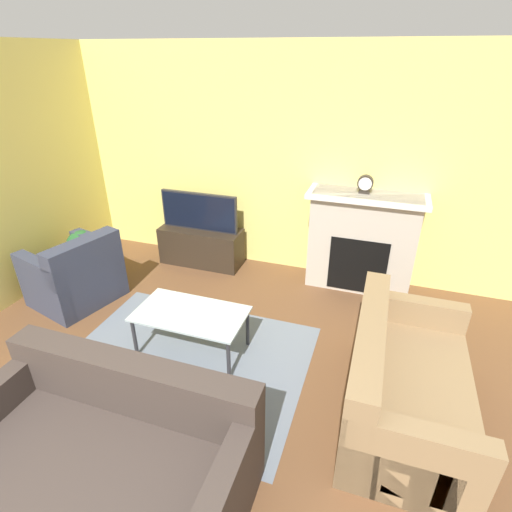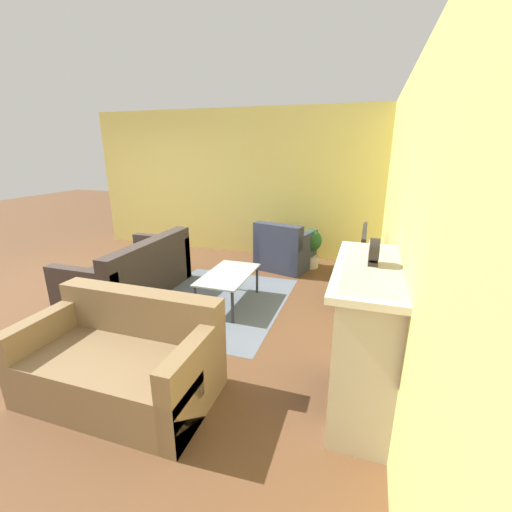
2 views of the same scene
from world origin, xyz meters
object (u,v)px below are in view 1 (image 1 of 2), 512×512
object	(u,v)px
couch_sectional	(109,459)
mantel_clock	(365,184)
coffee_table	(191,317)
armchair_by_window	(76,277)
potted_plant	(85,253)
couch_loveseat	(402,386)
tv	(199,212)

from	to	relation	value
couch_sectional	mantel_clock	bearing A→B (deg)	69.21
coffee_table	couch_sectional	bearing A→B (deg)	-84.71
armchair_by_window	couch_sectional	bearing A→B (deg)	59.57
potted_plant	couch_loveseat	bearing A→B (deg)	-14.32
armchair_by_window	potted_plant	xyz separation A→B (m)	(-0.20, 0.41, 0.08)
couch_loveseat	armchair_by_window	bearing A→B (deg)	81.26
tv	couch_sectional	xyz separation A→B (m)	(0.82, -3.06, -0.46)
armchair_by_window	potted_plant	world-z (taller)	armchair_by_window
armchair_by_window	coffee_table	bearing A→B (deg)	92.22
couch_loveseat	mantel_clock	distance (m)	2.22
coffee_table	mantel_clock	distance (m)	2.35
tv	couch_sectional	world-z (taller)	tv
couch_sectional	couch_loveseat	xyz separation A→B (m)	(1.75, 1.23, 0.01)
couch_sectional	potted_plant	world-z (taller)	couch_sectional
armchair_by_window	potted_plant	bearing A→B (deg)	-139.43
couch_loveseat	mantel_clock	xyz separation A→B (m)	(-0.56, 1.90, 0.99)
coffee_table	potted_plant	bearing A→B (deg)	157.12
couch_loveseat	coffee_table	bearing A→B (deg)	84.65
tv	coffee_table	size ratio (longest dim) A/B	1.01
couch_sectional	couch_loveseat	size ratio (longest dim) A/B	1.16
tv	coffee_table	world-z (taller)	tv
tv	coffee_table	distance (m)	1.82
couch_sectional	coffee_table	bearing A→B (deg)	95.29
couch_loveseat	coffee_table	distance (m)	1.89
potted_plant	mantel_clock	bearing A→B (deg)	16.89
couch_loveseat	coffee_table	world-z (taller)	couch_loveseat
tv	mantel_clock	size ratio (longest dim) A/B	5.10
coffee_table	mantel_clock	size ratio (longest dim) A/B	5.08
coffee_table	armchair_by_window	bearing A→B (deg)	167.42
coffee_table	potted_plant	distance (m)	1.98
tv	armchair_by_window	world-z (taller)	tv
mantel_clock	armchair_by_window	bearing A→B (deg)	-155.22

